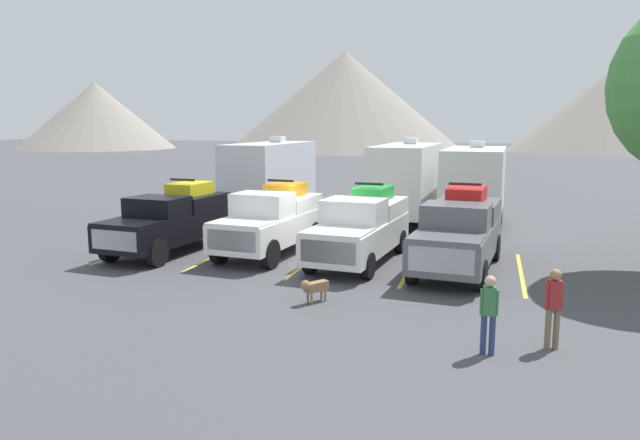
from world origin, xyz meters
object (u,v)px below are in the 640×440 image
at_px(person_a, 489,310).
at_px(pickup_truck_b, 271,220).
at_px(pickup_truck_c, 361,226).
at_px(pickup_truck_a, 171,219).
at_px(person_b, 554,303).
at_px(camper_trailer_b, 407,178).
at_px(camper_trailer_a, 270,175).
at_px(camper_trailer_c, 474,182).
at_px(dog, 313,287).
at_px(pickup_truck_d, 459,231).

bearing_deg(person_a, pickup_truck_b, 134.72).
distance_m(pickup_truck_b, pickup_truck_c, 3.25).
xyz_separation_m(pickup_truck_a, person_b, (12.24, -6.17, -0.20)).
relative_size(pickup_truck_a, camper_trailer_b, 0.71).
bearing_deg(camper_trailer_a, pickup_truck_c, -52.44).
height_order(pickup_truck_c, camper_trailer_c, camper_trailer_c).
bearing_deg(camper_trailer_a, dog, -64.98).
relative_size(pickup_truck_d, camper_trailer_c, 0.82).
bearing_deg(camper_trailer_a, person_b, -51.69).
distance_m(pickup_truck_a, camper_trailer_b, 11.46).
distance_m(camper_trailer_c, person_a, 15.63).
relative_size(camper_trailer_a, person_a, 4.93).
distance_m(pickup_truck_d, camper_trailer_c, 8.61).
bearing_deg(dog, pickup_truck_d, 54.19).
xyz_separation_m(pickup_truck_c, person_b, (5.42, -6.63, -0.20)).
relative_size(camper_trailer_a, camper_trailer_c, 1.09).
relative_size(pickup_truck_a, person_a, 3.49).
bearing_deg(camper_trailer_a, camper_trailer_c, 0.09).
relative_size(camper_trailer_a, camper_trailer_b, 1.00).
distance_m(camper_trailer_b, dog, 13.55).
bearing_deg(dog, camper_trailer_b, 87.93).
height_order(person_a, dog, person_a).
bearing_deg(camper_trailer_b, camper_trailer_c, -3.59).
xyz_separation_m(pickup_truck_a, pickup_truck_b, (3.59, 0.62, 0.03)).
bearing_deg(pickup_truck_d, camper_trailer_c, 88.84).
distance_m(pickup_truck_b, dog, 6.05).
bearing_deg(camper_trailer_b, camper_trailer_a, -178.22).
height_order(pickup_truck_c, camper_trailer_b, camper_trailer_b).
bearing_deg(camper_trailer_a, person_a, -56.00).
distance_m(pickup_truck_b, person_b, 11.01).
relative_size(pickup_truck_d, dog, 7.52).
xyz_separation_m(pickup_truck_b, camper_trailer_c, (6.63, 8.10, 0.77)).
xyz_separation_m(camper_trailer_b, dog, (-0.49, -13.44, -1.60)).
height_order(camper_trailer_a, person_b, camper_trailer_a).
relative_size(pickup_truck_b, camper_trailer_a, 0.67).
xyz_separation_m(pickup_truck_b, dog, (3.08, -5.15, -0.78)).
bearing_deg(pickup_truck_d, person_a, -82.29).
height_order(camper_trailer_b, dog, camper_trailer_b).
height_order(pickup_truck_b, camper_trailer_b, camper_trailer_b).
xyz_separation_m(pickup_truck_c, camper_trailer_c, (3.38, 8.26, 0.81)).
bearing_deg(person_a, pickup_truck_c, 119.61).
bearing_deg(pickup_truck_c, person_a, -60.39).
bearing_deg(pickup_truck_a, pickup_truck_d, 0.84).
bearing_deg(pickup_truck_a, camper_trailer_c, 40.50).
relative_size(camper_trailer_c, dog, 9.22).
bearing_deg(pickup_truck_d, camper_trailer_b, 108.22).
bearing_deg(pickup_truck_b, camper_trailer_b, 66.72).
bearing_deg(camper_trailer_c, pickup_truck_d, -91.16).
bearing_deg(dog, person_b, -16.40).
xyz_separation_m(pickup_truck_a, pickup_truck_d, (10.04, 0.15, 0.04)).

